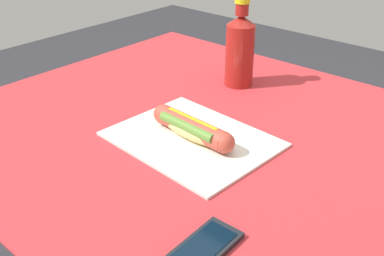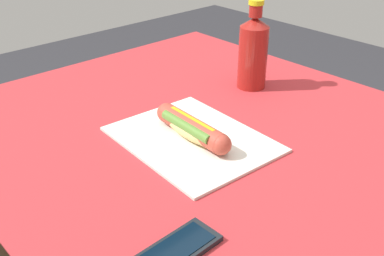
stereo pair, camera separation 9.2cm
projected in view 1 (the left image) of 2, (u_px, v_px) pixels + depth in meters
The scene contains 5 objects.
dining_table at pixel (215, 179), 1.05m from camera, with size 1.18×0.97×0.74m.
paper_wrapper at pixel (192, 139), 0.97m from camera, with size 0.33×0.26×0.01m, color silver.
hot_dog at pixel (192, 128), 0.95m from camera, with size 0.22×0.06×0.05m.
cell_phone at pixel (203, 249), 0.68m from camera, with size 0.07×0.13×0.01m.
soda_bottle at pixel (240, 49), 1.19m from camera, with size 0.07×0.07×0.23m.
Camera 1 is at (-0.53, 0.69, 1.23)m, focal length 42.75 mm.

